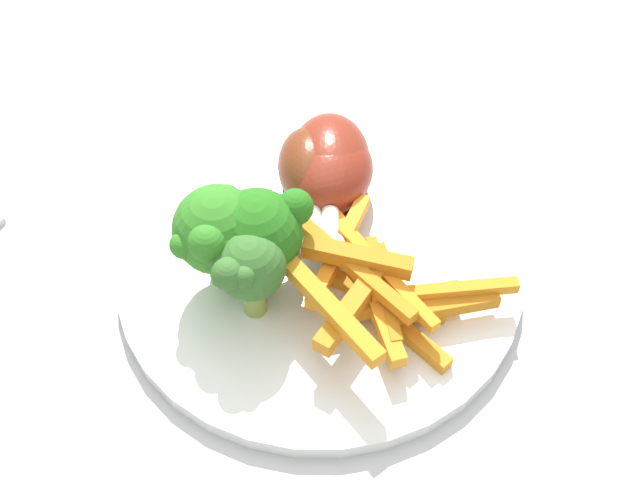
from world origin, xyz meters
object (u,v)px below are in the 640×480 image
object	(u,v)px
dinner_plate	(320,264)
carrot_fries_pile	(374,287)
broccoli_floret_back	(248,268)
chicken_drumstick_extra	(330,164)
dining_table	(273,349)
broccoli_floret_middle	(219,235)
chicken_drumstick_near	(329,177)
chicken_drumstick_far	(310,172)
broccoli_floret_front	(262,236)

from	to	relation	value
dinner_plate	carrot_fries_pile	world-z (taller)	carrot_fries_pile
broccoli_floret_back	carrot_fries_pile	bearing A→B (deg)	-80.04
broccoli_floret_back	chicken_drumstick_extra	xyz separation A→B (m)	(0.11, -0.04, -0.02)
dining_table	broccoli_floret_middle	xyz separation A→B (m)	(-0.02, 0.02, 0.16)
dining_table	carrot_fries_pile	xyz separation A→B (m)	(-0.03, -0.07, 0.13)
chicken_drumstick_near	chicken_drumstick_far	distance (m)	0.01
chicken_drumstick_far	chicken_drumstick_extra	bearing A→B (deg)	-58.01
broccoli_floret_front	broccoli_floret_middle	bearing A→B (deg)	100.99
chicken_drumstick_extra	broccoli_floret_middle	bearing A→B (deg)	147.19
broccoli_floret_front	chicken_drumstick_far	distance (m)	0.08
broccoli_floret_middle	carrot_fries_pile	world-z (taller)	broccoli_floret_middle
broccoli_floret_front	chicken_drumstick_near	bearing A→B (deg)	-24.41
carrot_fries_pile	dining_table	bearing A→B (deg)	70.25
dining_table	broccoli_floret_front	size ratio (longest dim) A/B	14.88
broccoli_floret_front	chicken_drumstick_far	size ratio (longest dim) A/B	0.65
broccoli_floret_front	chicken_drumstick_extra	bearing A→B (deg)	-21.14
chicken_drumstick_near	chicken_drumstick_extra	xyz separation A→B (m)	(0.01, 0.00, 0.00)
broccoli_floret_front	broccoli_floret_back	bearing A→B (deg)	170.32
dining_table	carrot_fries_pile	size ratio (longest dim) A/B	7.21
broccoli_floret_middle	chicken_drumstick_far	size ratio (longest dim) A/B	0.67
chicken_drumstick_near	broccoli_floret_middle	bearing A→B (deg)	143.30
broccoli_floret_front	broccoli_floret_middle	world-z (taller)	broccoli_floret_middle
dinner_plate	chicken_drumstick_near	distance (m)	0.06
carrot_fries_pile	dinner_plate	bearing A→B (deg)	48.79
broccoli_floret_front	chicken_drumstick_extra	xyz separation A→B (m)	(0.09, -0.03, -0.02)
dining_table	chicken_drumstick_extra	distance (m)	0.16
dining_table	broccoli_floret_front	world-z (taller)	broccoli_floret_front
carrot_fries_pile	chicken_drumstick_far	size ratio (longest dim) A/B	1.34
broccoli_floret_middle	chicken_drumstick_far	world-z (taller)	broccoli_floret_middle
broccoli_floret_front	dining_table	bearing A→B (deg)	11.75
dining_table	dinner_plate	size ratio (longest dim) A/B	4.04
broccoli_floret_back	chicken_drumstick_far	distance (m)	0.11
carrot_fries_pile	chicken_drumstick_extra	xyz separation A→B (m)	(0.10, 0.04, 0.01)
chicken_drumstick_near	chicken_drumstick_far	world-z (taller)	same
broccoli_floret_back	chicken_drumstick_far	bearing A→B (deg)	-13.32
dinner_plate	broccoli_floret_back	bearing A→B (deg)	140.65
carrot_fries_pile	broccoli_floret_middle	bearing A→B (deg)	85.56
broccoli_floret_back	chicken_drumstick_extra	size ratio (longest dim) A/B	0.50
broccoli_floret_front	carrot_fries_pile	bearing A→B (deg)	-99.89
dining_table	chicken_drumstick_far	size ratio (longest dim) A/B	9.66
chicken_drumstick_far	dinner_plate	bearing A→B (deg)	-166.81
chicken_drumstick_extra	dinner_plate	bearing A→B (deg)	-179.74
carrot_fries_pile	chicken_drumstick_far	bearing A→B (deg)	29.51
chicken_drumstick_near	broccoli_floret_front	bearing A→B (deg)	155.59
carrot_fries_pile	chicken_drumstick_near	distance (m)	0.09
broccoli_floret_back	chicken_drumstick_far	size ratio (longest dim) A/B	0.59
dinner_plate	chicken_drumstick_far	distance (m)	0.07
dinner_plate	broccoli_floret_middle	xyz separation A→B (m)	(-0.03, 0.06, 0.05)
broccoli_floret_front	broccoli_floret_back	world-z (taller)	broccoli_floret_front
dining_table	broccoli_floret_middle	world-z (taller)	broccoli_floret_middle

